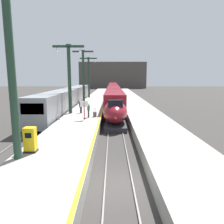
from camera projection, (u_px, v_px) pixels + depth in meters
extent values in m
plane|color=#33302D|center=(119.00, 185.00, 11.16)|extent=(260.00, 260.00, 0.00)
cube|color=gray|center=(91.00, 108.00, 35.50)|extent=(4.80, 110.00, 1.05)
cube|color=gray|center=(138.00, 108.00, 35.47)|extent=(4.80, 110.00, 1.05)
cube|color=yellow|center=(105.00, 105.00, 35.41)|extent=(0.20, 107.80, 0.01)
cube|color=slate|center=(111.00, 109.00, 38.28)|extent=(0.08, 110.00, 0.12)
cube|color=slate|center=(119.00, 109.00, 38.27)|extent=(0.08, 110.00, 0.12)
cube|color=slate|center=(67.00, 109.00, 38.31)|extent=(0.08, 110.00, 0.12)
cube|color=slate|center=(75.00, 109.00, 38.30)|extent=(0.08, 110.00, 0.12)
ellipsoid|color=maroon|center=(116.00, 112.00, 23.99)|extent=(2.78, 6.08, 2.56)
cube|color=#28282D|center=(116.00, 125.00, 23.95)|extent=(2.46, 5.17, 0.55)
cube|color=black|center=(116.00, 104.00, 22.47)|extent=(1.59, 1.00, 0.90)
sphere|color=#F24C4C|center=(116.00, 118.00, 21.10)|extent=(0.28, 0.28, 0.28)
cube|color=maroon|center=(115.00, 101.00, 32.66)|extent=(2.90, 14.00, 3.05)
cube|color=black|center=(106.00, 98.00, 32.57)|extent=(0.04, 11.90, 0.80)
cube|color=black|center=(124.00, 98.00, 32.56)|extent=(0.04, 11.90, 0.80)
cube|color=silver|center=(115.00, 109.00, 32.86)|extent=(2.92, 13.30, 0.24)
cube|color=black|center=(115.00, 118.00, 28.53)|extent=(2.03, 2.20, 0.56)
cube|color=black|center=(115.00, 108.00, 37.37)|extent=(2.03, 2.20, 0.56)
cube|color=maroon|center=(114.00, 93.00, 49.03)|extent=(2.90, 18.00, 3.05)
cube|color=black|center=(108.00, 91.00, 48.95)|extent=(0.04, 15.84, 0.80)
cube|color=black|center=(120.00, 91.00, 48.93)|extent=(0.04, 15.84, 0.80)
cube|color=black|center=(115.00, 104.00, 43.29)|extent=(2.03, 2.20, 0.56)
cube|color=black|center=(114.00, 98.00, 55.36)|extent=(2.03, 2.20, 0.56)
cube|color=maroon|center=(114.00, 89.00, 67.38)|extent=(2.90, 18.00, 3.05)
cube|color=black|center=(110.00, 87.00, 67.29)|extent=(0.04, 15.84, 0.80)
cube|color=black|center=(118.00, 87.00, 67.28)|extent=(0.04, 15.84, 0.80)
cube|color=black|center=(114.00, 96.00, 61.64)|extent=(2.03, 2.20, 0.56)
cube|color=black|center=(114.00, 93.00, 73.71)|extent=(2.03, 2.20, 0.56)
cube|color=maroon|center=(114.00, 87.00, 85.73)|extent=(2.90, 18.00, 3.05)
cube|color=black|center=(110.00, 85.00, 85.64)|extent=(0.04, 15.84, 0.80)
cube|color=black|center=(117.00, 85.00, 85.63)|extent=(0.04, 15.84, 0.80)
cube|color=black|center=(114.00, 92.00, 79.98)|extent=(2.03, 2.20, 0.56)
cube|color=black|center=(114.00, 90.00, 92.06)|extent=(2.03, 2.20, 0.56)
cube|color=gray|center=(58.00, 104.00, 28.96)|extent=(2.85, 18.00, 3.30)
cube|color=black|center=(33.00, 109.00, 20.02)|extent=(2.28, 0.08, 1.10)
cube|color=black|center=(48.00, 100.00, 28.88)|extent=(0.04, 15.30, 0.90)
cube|color=black|center=(67.00, 100.00, 28.87)|extent=(0.04, 15.30, 0.90)
cube|color=black|center=(45.00, 126.00, 23.59)|extent=(2.00, 2.00, 0.52)
cube|color=black|center=(67.00, 110.00, 34.95)|extent=(2.00, 2.00, 0.52)
cube|color=gray|center=(79.00, 94.00, 47.31)|extent=(2.85, 18.00, 3.30)
cylinder|color=#1E3828|center=(13.00, 74.00, 11.39)|extent=(0.44, 0.44, 9.81)
cylinder|color=#1E3828|center=(70.00, 80.00, 26.88)|extent=(0.44, 0.44, 8.85)
cylinder|color=#1E3828|center=(69.00, 46.00, 26.18)|extent=(0.68, 0.68, 0.30)
cube|color=#1E3828|center=(69.00, 46.00, 26.19)|extent=(4.00, 0.24, 0.28)
cylinder|color=#1E3828|center=(57.00, 49.00, 26.26)|extent=(0.03, 0.03, 0.60)
sphere|color=#EFEACC|center=(58.00, 52.00, 26.31)|extent=(0.36, 0.36, 0.36)
cylinder|color=#1E3828|center=(81.00, 49.00, 26.25)|extent=(0.03, 0.03, 0.60)
sphere|color=#EFEACC|center=(81.00, 52.00, 26.30)|extent=(0.36, 0.36, 0.36)
cylinder|color=#1E3828|center=(84.00, 76.00, 40.01)|extent=(0.44, 0.44, 9.84)
cylinder|color=#1E3828|center=(84.00, 51.00, 39.23)|extent=(0.68, 0.68, 0.30)
cube|color=#1E3828|center=(84.00, 51.00, 39.25)|extent=(4.00, 0.24, 0.28)
cylinder|color=#1E3828|center=(76.00, 53.00, 39.31)|extent=(0.03, 0.03, 0.60)
sphere|color=#EFEACC|center=(76.00, 55.00, 39.37)|extent=(0.36, 0.36, 0.36)
cylinder|color=#1E3828|center=(92.00, 53.00, 39.30)|extent=(0.03, 0.03, 0.60)
sphere|color=#EFEACC|center=(92.00, 55.00, 39.36)|extent=(0.36, 0.36, 0.36)
cylinder|color=#1E3828|center=(90.00, 78.00, 49.16)|extent=(0.44, 0.44, 9.39)
cylinder|color=#1E3828|center=(89.00, 58.00, 48.41)|extent=(0.68, 0.68, 0.30)
cube|color=#1E3828|center=(89.00, 58.00, 48.43)|extent=(4.00, 0.24, 0.28)
cylinder|color=#1E3828|center=(83.00, 60.00, 48.49)|extent=(0.03, 0.03, 0.60)
sphere|color=#EFEACC|center=(83.00, 61.00, 48.55)|extent=(0.36, 0.36, 0.36)
cylinder|color=#1E3828|center=(96.00, 60.00, 48.48)|extent=(0.03, 0.03, 0.60)
sphere|color=#EFEACC|center=(96.00, 61.00, 48.54)|extent=(0.36, 0.36, 0.36)
cylinder|color=#23232D|center=(89.00, 114.00, 24.52)|extent=(0.13, 0.13, 0.85)
cylinder|color=#23232D|center=(89.00, 114.00, 24.67)|extent=(0.13, 0.13, 0.85)
cube|color=#336647|center=(89.00, 108.00, 24.48)|extent=(0.35, 0.44, 0.62)
cylinder|color=#336647|center=(90.00, 108.00, 24.26)|extent=(0.09, 0.09, 0.58)
cylinder|color=#336647|center=(89.00, 108.00, 24.70)|extent=(0.09, 0.09, 0.58)
sphere|color=tan|center=(89.00, 104.00, 24.41)|extent=(0.22, 0.22, 0.22)
cylinder|color=#23232D|center=(81.00, 110.00, 27.57)|extent=(0.13, 0.13, 0.85)
cylinder|color=#23232D|center=(82.00, 110.00, 27.68)|extent=(0.13, 0.13, 0.85)
cube|color=black|center=(82.00, 104.00, 27.50)|extent=(0.43, 0.42, 0.62)
cylinder|color=black|center=(80.00, 105.00, 27.35)|extent=(0.09, 0.09, 0.58)
cylinder|color=black|center=(83.00, 105.00, 27.68)|extent=(0.09, 0.09, 0.58)
sphere|color=tan|center=(82.00, 101.00, 27.44)|extent=(0.22, 0.22, 0.22)
cube|color=#4C4C51|center=(96.00, 114.00, 25.00)|extent=(0.40, 0.22, 0.60)
cylinder|color=#262628|center=(95.00, 110.00, 24.92)|extent=(0.02, 0.02, 0.36)
cylinder|color=#262628|center=(96.00, 110.00, 24.92)|extent=(0.02, 0.02, 0.36)
cube|color=#262628|center=(95.00, 109.00, 24.89)|extent=(0.22, 0.03, 0.02)
cube|color=yellow|center=(31.00, 140.00, 13.11)|extent=(0.70, 0.56, 1.60)
cube|color=black|center=(29.00, 136.00, 12.77)|extent=(0.40, 0.02, 0.32)
cube|color=black|center=(32.00, 151.00, 13.23)|extent=(0.76, 0.62, 0.12)
cylinder|color=maroon|center=(85.00, 111.00, 23.08)|extent=(0.10, 0.10, 2.00)
cube|color=white|center=(85.00, 104.00, 22.95)|extent=(0.90, 0.06, 0.64)
cube|color=#4C4742|center=(113.00, 75.00, 110.63)|extent=(36.00, 2.00, 14.00)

